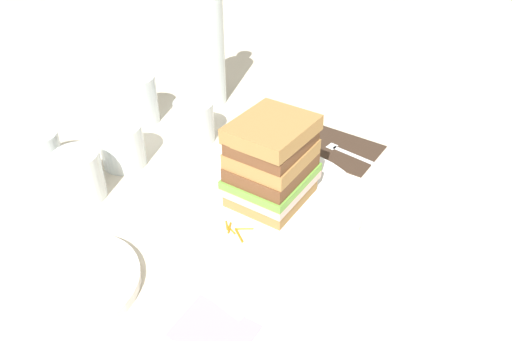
% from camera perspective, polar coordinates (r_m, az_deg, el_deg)
% --- Properties ---
extents(ground_plane, '(3.00, 3.00, 0.00)m').
position_cam_1_polar(ground_plane, '(0.80, 0.18, -4.45)').
color(ground_plane, beige).
extents(main_plate, '(0.29, 0.29, 0.02)m').
position_cam_1_polar(main_plate, '(0.80, 1.69, -3.60)').
color(main_plate, white).
rests_on(main_plate, ground_plane).
extents(sandwich, '(0.14, 0.12, 0.14)m').
position_cam_1_polar(sandwich, '(0.76, 1.78, 0.91)').
color(sandwich, '#A87A42').
rests_on(sandwich, main_plate).
extents(carrot_shred_0, '(0.01, 0.02, 0.00)m').
position_cam_1_polar(carrot_shred_0, '(0.74, -2.82, -6.78)').
color(carrot_shred_0, orange).
rests_on(carrot_shred_0, main_plate).
extents(carrot_shred_1, '(0.01, 0.02, 0.00)m').
position_cam_1_polar(carrot_shred_1, '(0.75, -3.60, -6.12)').
color(carrot_shred_1, orange).
rests_on(carrot_shred_1, main_plate).
extents(carrot_shred_2, '(0.02, 0.01, 0.00)m').
position_cam_1_polar(carrot_shred_2, '(0.74, -3.04, -6.54)').
color(carrot_shred_2, orange).
rests_on(carrot_shred_2, main_plate).
extents(carrot_shred_3, '(0.02, 0.02, 0.00)m').
position_cam_1_polar(carrot_shred_3, '(0.74, -1.36, -6.65)').
color(carrot_shred_3, orange).
rests_on(carrot_shred_3, main_plate).
extents(carrot_shred_4, '(0.02, 0.03, 0.00)m').
position_cam_1_polar(carrot_shred_4, '(0.73, -1.95, -7.37)').
color(carrot_shred_4, orange).
rests_on(carrot_shred_4, main_plate).
extents(carrot_shred_5, '(0.03, 0.02, 0.00)m').
position_cam_1_polar(carrot_shred_5, '(0.87, 5.46, 0.58)').
color(carrot_shred_5, orange).
rests_on(carrot_shred_5, main_plate).
extents(carrot_shred_6, '(0.02, 0.02, 0.00)m').
position_cam_1_polar(carrot_shred_6, '(0.86, 6.23, 0.10)').
color(carrot_shred_6, orange).
rests_on(carrot_shred_6, main_plate).
extents(carrot_shred_7, '(0.03, 0.03, 0.00)m').
position_cam_1_polar(carrot_shred_7, '(0.85, 4.90, -0.24)').
color(carrot_shred_7, orange).
rests_on(carrot_shred_7, main_plate).
extents(carrot_shred_8, '(0.02, 0.01, 0.00)m').
position_cam_1_polar(carrot_shred_8, '(0.85, 5.11, -0.04)').
color(carrot_shred_8, orange).
rests_on(carrot_shred_8, main_plate).
extents(carrot_shred_9, '(0.02, 0.03, 0.00)m').
position_cam_1_polar(carrot_shred_9, '(0.86, 5.28, 0.09)').
color(carrot_shred_9, orange).
rests_on(carrot_shred_9, main_plate).
extents(carrot_shred_10, '(0.03, 0.02, 0.00)m').
position_cam_1_polar(carrot_shred_10, '(0.88, 5.45, 1.04)').
color(carrot_shred_10, orange).
rests_on(carrot_shred_10, main_plate).
extents(carrot_shred_11, '(0.02, 0.02, 0.00)m').
position_cam_1_polar(carrot_shred_11, '(0.87, 5.07, 0.82)').
color(carrot_shred_11, orange).
rests_on(carrot_shred_11, main_plate).
extents(carrot_shred_12, '(0.02, 0.01, 0.00)m').
position_cam_1_polar(carrot_shred_12, '(0.85, 4.10, -0.48)').
color(carrot_shred_12, orange).
rests_on(carrot_shred_12, main_plate).
extents(napkin_dark, '(0.13, 0.18, 0.00)m').
position_cam_1_polar(napkin_dark, '(0.96, 8.84, 2.66)').
color(napkin_dark, '#38281E').
rests_on(napkin_dark, ground_plane).
extents(fork, '(0.02, 0.17, 0.00)m').
position_cam_1_polar(fork, '(0.95, 9.99, 2.32)').
color(fork, silver).
rests_on(fork, napkin_dark).
extents(knife, '(0.03, 0.20, 0.00)m').
position_cam_1_polar(knife, '(0.70, -7.22, -12.23)').
color(knife, silver).
rests_on(knife, ground_plane).
extents(juice_glass, '(0.07, 0.07, 0.08)m').
position_cam_1_polar(juice_glass, '(0.96, -7.02, 5.37)').
color(juice_glass, white).
rests_on(juice_glass, ground_plane).
extents(water_bottle, '(0.07, 0.07, 0.29)m').
position_cam_1_polar(water_bottle, '(1.06, -5.73, 14.38)').
color(water_bottle, silver).
rests_on(water_bottle, ground_plane).
extents(empty_tumbler_0, '(0.08, 0.08, 0.08)m').
position_cam_1_polar(empty_tumbler_0, '(0.91, -14.99, 2.80)').
color(empty_tumbler_0, silver).
rests_on(empty_tumbler_0, ground_plane).
extents(empty_tumbler_1, '(0.06, 0.06, 0.07)m').
position_cam_1_polar(empty_tumbler_1, '(0.94, -23.08, 1.94)').
color(empty_tumbler_1, silver).
rests_on(empty_tumbler_1, ground_plane).
extents(empty_tumbler_2, '(0.08, 0.08, 0.10)m').
position_cam_1_polar(empty_tumbler_2, '(1.04, -13.30, 7.92)').
color(empty_tumbler_2, silver).
rests_on(empty_tumbler_2, ground_plane).
extents(empty_tumbler_3, '(0.07, 0.07, 0.08)m').
position_cam_1_polar(empty_tumbler_3, '(0.85, -19.41, -0.52)').
color(empty_tumbler_3, silver).
rests_on(empty_tumbler_3, ground_plane).
extents(side_plate, '(0.18, 0.18, 0.02)m').
position_cam_1_polar(side_plate, '(0.73, -20.16, -11.95)').
color(side_plate, white).
rests_on(side_plate, ground_plane).
extents(napkin_pink, '(0.08, 0.10, 0.00)m').
position_cam_1_polar(napkin_pink, '(0.65, -4.81, -17.72)').
color(napkin_pink, pink).
rests_on(napkin_pink, ground_plane).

